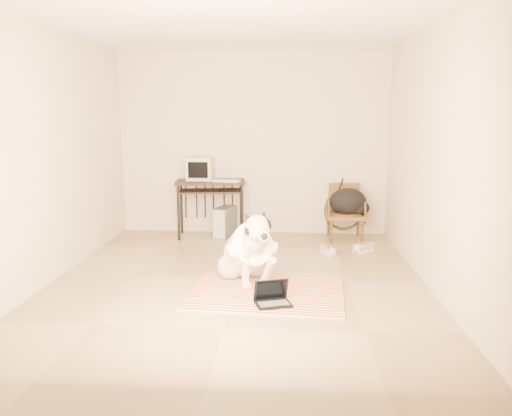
# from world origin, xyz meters

# --- Properties ---
(floor) EXTENTS (4.50, 4.50, 0.00)m
(floor) POSITION_xyz_m (0.00, 0.00, 0.00)
(floor) COLOR #93805A
(floor) RESTS_ON ground
(ceiling) EXTENTS (4.50, 4.50, 0.00)m
(ceiling) POSITION_xyz_m (0.00, 0.00, 2.70)
(ceiling) COLOR white
(ceiling) RESTS_ON wall_back
(wall_back) EXTENTS (4.50, 0.00, 4.50)m
(wall_back) POSITION_xyz_m (0.00, 2.25, 1.35)
(wall_back) COLOR beige
(wall_back) RESTS_ON floor
(wall_front) EXTENTS (4.50, 0.00, 4.50)m
(wall_front) POSITION_xyz_m (0.00, -2.25, 1.35)
(wall_front) COLOR beige
(wall_front) RESTS_ON floor
(wall_left) EXTENTS (0.00, 4.50, 4.50)m
(wall_left) POSITION_xyz_m (-2.00, 0.00, 1.35)
(wall_left) COLOR beige
(wall_left) RESTS_ON floor
(wall_right) EXTENTS (0.00, 4.50, 4.50)m
(wall_right) POSITION_xyz_m (2.00, 0.00, 1.35)
(wall_right) COLOR beige
(wall_right) RESTS_ON floor
(rug) EXTENTS (1.61, 1.28, 0.02)m
(rug) POSITION_xyz_m (0.33, -0.45, 0.01)
(rug) COLOR red
(rug) RESTS_ON floor
(dog) EXTENTS (0.71, 1.03, 0.86)m
(dog) POSITION_xyz_m (0.11, -0.14, 0.34)
(dog) COLOR beige
(dog) RESTS_ON rug
(laptop) EXTENTS (0.38, 0.33, 0.23)m
(laptop) POSITION_xyz_m (0.39, -0.78, 0.07)
(laptop) COLOR black
(laptop) RESTS_ON rug
(computer_desk) EXTENTS (1.06, 0.67, 0.83)m
(computer_desk) POSITION_xyz_m (-0.60, 1.93, 0.71)
(computer_desk) COLOR black
(computer_desk) RESTS_ON floor
(crt_monitor) EXTENTS (0.38, 0.37, 0.33)m
(crt_monitor) POSITION_xyz_m (-0.76, 2.02, 1.00)
(crt_monitor) COLOR beige
(crt_monitor) RESTS_ON computer_desk
(desk_keyboard) EXTENTS (0.41, 0.21, 0.03)m
(desk_keyboard) POSITION_xyz_m (-0.35, 1.83, 0.84)
(desk_keyboard) COLOR beige
(desk_keyboard) RESTS_ON computer_desk
(pc_tower) EXTENTS (0.31, 0.50, 0.44)m
(pc_tower) POSITION_xyz_m (-0.40, 1.97, 0.22)
(pc_tower) COLOR #4F4F51
(pc_tower) RESTS_ON floor
(rattan_chair) EXTENTS (0.53, 0.51, 0.79)m
(rattan_chair) POSITION_xyz_m (1.36, 1.89, 0.40)
(rattan_chair) COLOR brown
(rattan_chair) RESTS_ON floor
(backpack) EXTENTS (0.57, 0.44, 0.39)m
(backpack) POSITION_xyz_m (1.41, 1.83, 0.54)
(backpack) COLOR black
(backpack) RESTS_ON rattan_chair
(sneaker_left) EXTENTS (0.20, 0.29, 0.09)m
(sneaker_left) POSITION_xyz_m (1.06, 1.07, 0.04)
(sneaker_left) COLOR silver
(sneaker_left) RESTS_ON floor
(sneaker_right) EXTENTS (0.30, 0.29, 0.11)m
(sneaker_right) POSITION_xyz_m (1.54, 1.20, 0.05)
(sneaker_right) COLOR silver
(sneaker_right) RESTS_ON floor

